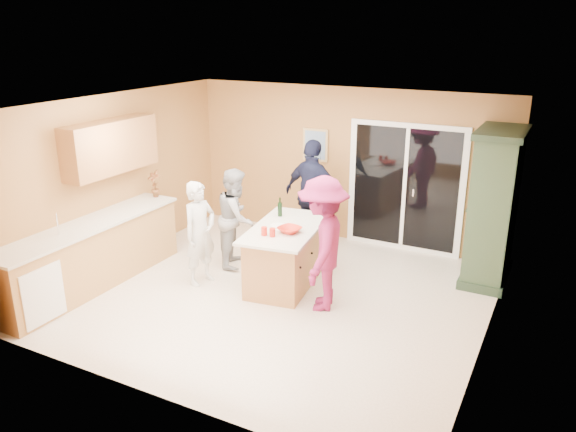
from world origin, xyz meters
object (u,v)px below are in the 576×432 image
at_px(green_hutch, 493,209).
at_px(woman_navy, 313,195).
at_px(kitchen_island, 286,257).
at_px(woman_grey, 236,217).
at_px(woman_magenta, 323,244).
at_px(woman_white, 200,233).

relative_size(green_hutch, woman_navy, 1.21).
bearing_deg(kitchen_island, woman_grey, 156.86).
bearing_deg(woman_magenta, woman_navy, -167.18).
bearing_deg(woman_white, kitchen_island, -52.80).
height_order(kitchen_island, green_hutch, green_hutch).
distance_m(green_hutch, woman_magenta, 2.62).
bearing_deg(woman_navy, woman_grey, 69.24).
xyz_separation_m(woman_white, woman_navy, (0.84, 1.97, 0.16)).
height_order(kitchen_island, woman_grey, woman_grey).
distance_m(woman_navy, woman_magenta, 2.11).
bearing_deg(green_hutch, kitchen_island, -149.74).
distance_m(woman_grey, woman_navy, 1.39).
bearing_deg(woman_magenta, woman_white, -102.04).
bearing_deg(green_hutch, woman_navy, -179.16).
xyz_separation_m(green_hutch, woman_white, (-3.63, -2.01, -0.32)).
bearing_deg(woman_grey, woman_magenta, -132.70).
distance_m(woman_white, woman_grey, 0.80).
distance_m(kitchen_island, woman_grey, 1.09).
distance_m(kitchen_island, woman_magenta, 0.98).
xyz_separation_m(kitchen_island, woman_white, (-1.09, -0.53, 0.35)).
xyz_separation_m(green_hutch, woman_magenta, (-1.79, -1.89, -0.19)).
bearing_deg(woman_white, woman_navy, -11.56).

